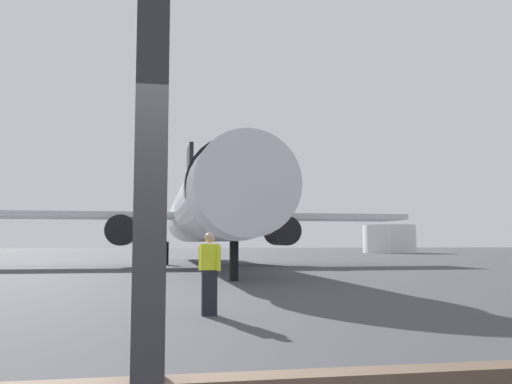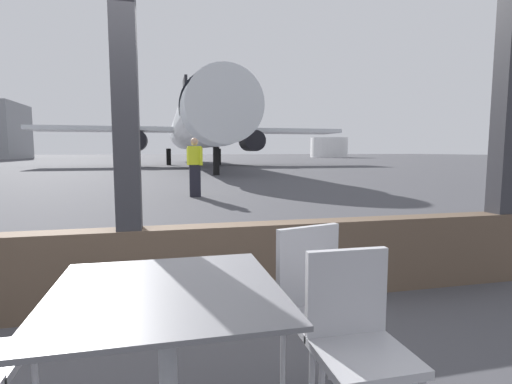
# 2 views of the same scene
# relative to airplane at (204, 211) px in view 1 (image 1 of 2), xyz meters

# --- Properties ---
(ground_plane) EXTENTS (220.00, 220.00, 0.00)m
(ground_plane) POSITION_rel_airplane_xyz_m (-3.17, 7.72, -3.57)
(ground_plane) COLOR #424247
(window_frame) EXTENTS (7.66, 0.24, 3.80)m
(window_frame) POSITION_rel_airplane_xyz_m (-3.17, -32.28, -2.26)
(window_frame) COLOR brown
(window_frame) RESTS_ON ground
(airplane) EXTENTS (27.93, 35.13, 10.58)m
(airplane) POSITION_rel_airplane_xyz_m (0.00, 0.00, 0.00)
(airplane) COLOR silver
(airplane) RESTS_ON ground
(ground_crew_worker) EXTENTS (0.44, 0.42, 1.74)m
(ground_crew_worker) POSITION_rel_airplane_xyz_m (-1.99, -24.02, -2.67)
(ground_crew_worker) COLOR black
(ground_crew_worker) RESTS_ON ground
(fuel_storage_tank) EXTENTS (7.66, 7.66, 4.07)m
(fuel_storage_tank) POSITION_rel_airplane_xyz_m (30.83, 40.48, -1.53)
(fuel_storage_tank) COLOR white
(fuel_storage_tank) RESTS_ON ground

